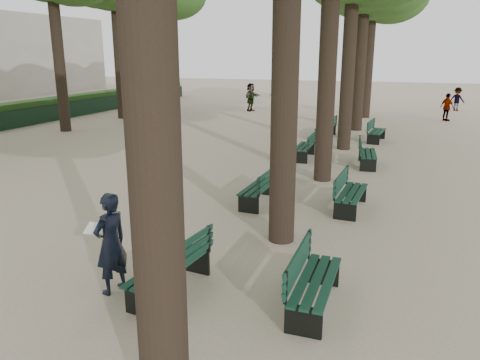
% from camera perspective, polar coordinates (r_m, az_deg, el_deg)
% --- Properties ---
extents(ground, '(120.00, 120.00, 0.00)m').
position_cam_1_polar(ground, '(7.78, -11.89, -13.77)').
color(ground, tan).
rests_on(ground, ground).
extents(bench_left_0, '(0.78, 1.86, 0.92)m').
position_cam_1_polar(bench_left_0, '(7.71, -8.49, -11.59)').
color(bench_left_0, black).
rests_on(bench_left_0, ground).
extents(bench_left_1, '(0.65, 1.82, 0.92)m').
position_cam_1_polar(bench_left_1, '(11.92, 2.36, -1.63)').
color(bench_left_1, black).
rests_on(bench_left_1, ground).
extents(bench_left_2, '(0.61, 1.81, 0.92)m').
position_cam_1_polar(bench_left_2, '(17.15, 7.81, 3.48)').
color(bench_left_2, black).
rests_on(bench_left_2, ground).
extents(bench_left_3, '(0.78, 1.85, 0.92)m').
position_cam_1_polar(bench_left_3, '(21.82, 10.39, 5.89)').
color(bench_left_3, black).
rests_on(bench_left_3, ground).
extents(bench_right_0, '(0.58, 1.80, 0.92)m').
position_cam_1_polar(bench_right_0, '(7.30, 9.08, -13.26)').
color(bench_right_0, black).
rests_on(bench_right_0, ground).
extents(bench_right_1, '(0.67, 1.83, 0.92)m').
position_cam_1_polar(bench_right_1, '(11.73, 13.38, -2.33)').
color(bench_right_1, black).
rests_on(bench_right_1, ground).
extents(bench_right_2, '(0.78, 1.85, 0.92)m').
position_cam_1_polar(bench_right_2, '(16.43, 15.26, 2.57)').
color(bench_right_2, black).
rests_on(bench_right_2, ground).
extents(bench_right_3, '(0.74, 1.85, 0.92)m').
position_cam_1_polar(bench_right_3, '(21.17, 16.29, 5.25)').
color(bench_right_3, black).
rests_on(bench_right_3, ground).
extents(man_with_map, '(0.69, 0.73, 1.66)m').
position_cam_1_polar(man_with_map, '(7.70, -15.49, -7.45)').
color(man_with_map, black).
rests_on(man_with_map, ground).
extents(pedestrian_c, '(0.85, 0.87, 1.55)m').
position_cam_1_polar(pedestrian_c, '(28.98, 23.93, 8.12)').
color(pedestrian_c, '#262628').
rests_on(pedestrian_c, ground).
extents(pedestrian_e, '(0.67, 1.72, 1.82)m').
position_cam_1_polar(pedestrian_e, '(31.21, 1.33, 10.07)').
color(pedestrian_e, '#262628').
rests_on(pedestrian_e, ground).
extents(pedestrian_a, '(0.36, 0.85, 1.73)m').
position_cam_1_polar(pedestrian_a, '(33.83, 4.08, 10.37)').
color(pedestrian_a, '#262628').
rests_on(pedestrian_a, ground).
extents(pedestrian_b, '(1.02, 0.72, 1.52)m').
position_cam_1_polar(pedestrian_b, '(34.48, 24.96, 8.93)').
color(pedestrian_b, '#262628').
rests_on(pedestrian_b, ground).
extents(building_far, '(12.00, 16.00, 7.00)m').
position_cam_1_polar(building_far, '(51.21, -27.24, 13.38)').
color(building_far, '#B7B2A3').
rests_on(building_far, ground).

